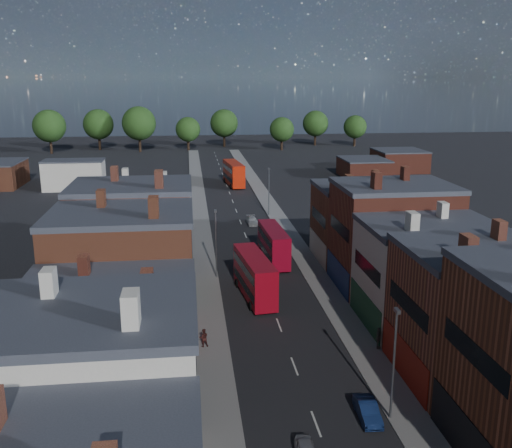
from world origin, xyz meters
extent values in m
plane|color=black|center=(0.00, 0.00, 0.00)|extent=(400.00, 400.00, 0.00)
cube|color=gray|center=(-6.50, 50.00, 0.06)|extent=(3.00, 200.00, 0.12)
cube|color=gray|center=(6.50, 50.00, 0.06)|extent=(3.00, 200.00, 0.12)
cube|color=maroon|center=(-14.00, 0.00, 5.90)|extent=(12.00, 80.00, 11.79)
cylinder|color=slate|center=(5.20, 0.00, 4.00)|extent=(0.16, 0.16, 8.00)
cube|color=slate|center=(5.20, 0.00, 8.00)|extent=(0.25, 0.70, 0.25)
cylinder|color=slate|center=(-5.20, 30.00, 4.00)|extent=(0.16, 0.16, 8.00)
cube|color=slate|center=(-5.20, 30.00, 8.00)|extent=(0.25, 0.70, 0.25)
cylinder|color=slate|center=(5.20, 60.00, 4.00)|extent=(0.16, 0.16, 8.00)
cube|color=slate|center=(5.20, 60.00, 8.00)|extent=(0.25, 0.70, 0.25)
cube|color=#AB091A|center=(-1.50, 23.29, 2.45)|extent=(3.62, 10.77, 4.22)
cube|color=black|center=(-1.50, 23.29, 1.63)|extent=(3.58, 9.93, 0.86)
cube|color=black|center=(-1.50, 23.29, 3.46)|extent=(3.58, 9.93, 0.86)
cylinder|color=black|center=(-2.30, 19.79, 0.48)|extent=(0.40, 0.99, 0.96)
cylinder|color=black|center=(0.09, 20.07, 0.48)|extent=(0.40, 0.99, 0.96)
cylinder|color=black|center=(-3.09, 26.50, 0.48)|extent=(0.40, 0.99, 0.96)
cylinder|color=black|center=(-0.70, 26.78, 0.48)|extent=(0.40, 0.99, 0.96)
cube|color=#A50921|center=(2.29, 35.06, 2.35)|extent=(2.80, 10.23, 4.05)
cube|color=black|center=(2.29, 35.06, 1.57)|extent=(2.82, 9.43, 0.83)
cube|color=black|center=(2.29, 35.06, 3.32)|extent=(2.82, 9.43, 0.83)
cylinder|color=black|center=(1.30, 31.77, 0.46)|extent=(0.32, 0.93, 0.92)
cylinder|color=black|center=(3.60, 31.88, 0.46)|extent=(0.32, 0.93, 0.92)
cylinder|color=black|center=(0.98, 38.25, 0.46)|extent=(0.32, 0.93, 0.92)
cylinder|color=black|center=(3.28, 38.36, 0.46)|extent=(0.32, 0.93, 0.92)
cube|color=red|center=(1.50, 88.06, 2.72)|extent=(3.93, 11.95, 4.69)
cube|color=black|center=(1.50, 88.06, 1.81)|extent=(3.89, 11.03, 0.96)
cube|color=black|center=(1.50, 88.06, 3.84)|extent=(3.89, 11.03, 0.96)
cylinder|color=black|center=(0.59, 84.18, 0.53)|extent=(0.43, 1.10, 1.07)
cylinder|color=black|center=(3.24, 84.47, 0.53)|extent=(0.43, 1.10, 1.07)
cylinder|color=black|center=(-0.24, 91.64, 0.53)|extent=(0.43, 1.10, 1.07)
cylinder|color=black|center=(2.41, 91.93, 0.53)|extent=(0.43, 1.10, 1.07)
imported|color=navy|center=(3.65, 0.22, 0.61)|extent=(1.43, 3.74, 1.22)
imported|color=black|center=(-1.61, 33.24, 0.59)|extent=(2.00, 4.25, 1.17)
imported|color=beige|center=(1.74, 54.19, 0.59)|extent=(1.79, 4.12, 1.18)
imported|color=#461F1C|center=(-7.22, 12.22, 0.93)|extent=(0.84, 0.53, 1.63)
imported|color=#565349|center=(7.70, 10.09, 1.08)|extent=(0.90, 1.23, 1.92)
camera|label=1|loc=(-8.05, -33.28, 22.79)|focal=40.00mm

